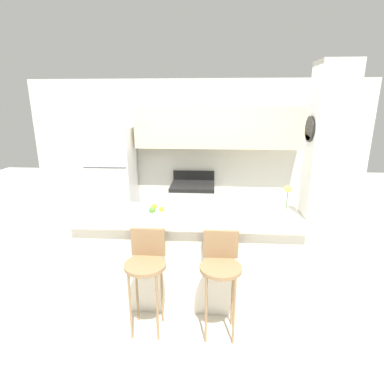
# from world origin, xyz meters

# --- Properties ---
(ground_plane) EXTENTS (14.00, 14.00, 0.00)m
(ground_plane) POSITION_xyz_m (0.00, 0.00, 0.00)
(ground_plane) COLOR beige
(wall_back) EXTENTS (5.60, 0.38, 2.55)m
(wall_back) POSITION_xyz_m (0.13, 1.96, 1.48)
(wall_back) COLOR silver
(wall_back) RESTS_ON ground_plane
(pillar_right) EXTENTS (0.38, 0.32, 2.55)m
(pillar_right) POSITION_xyz_m (1.40, 0.07, 1.28)
(pillar_right) COLOR silver
(pillar_right) RESTS_ON ground_plane
(counter_bar) EXTENTS (2.44, 0.75, 1.01)m
(counter_bar) POSITION_xyz_m (0.00, 0.00, 0.51)
(counter_bar) COLOR silver
(counter_bar) RESTS_ON ground_plane
(refrigerator) EXTENTS (0.71, 0.62, 1.81)m
(refrigerator) POSITION_xyz_m (-1.38, 1.67, 0.90)
(refrigerator) COLOR white
(refrigerator) RESTS_ON ground_plane
(stove_range) EXTENTS (0.70, 0.64, 1.07)m
(stove_range) POSITION_xyz_m (-0.06, 1.67, 0.46)
(stove_range) COLOR silver
(stove_range) RESTS_ON ground_plane
(bar_stool_left) EXTENTS (0.39, 0.39, 1.01)m
(bar_stool_left) POSITION_xyz_m (-0.35, -0.53, 0.69)
(bar_stool_left) COLOR olive
(bar_stool_left) RESTS_ON ground_plane
(bar_stool_right) EXTENTS (0.39, 0.39, 1.01)m
(bar_stool_right) POSITION_xyz_m (0.35, -0.53, 0.69)
(bar_stool_right) COLOR olive
(bar_stool_right) RESTS_ON ground_plane
(orchid_vase) EXTENTS (0.12, 0.12, 0.37)m
(orchid_vase) POSITION_xyz_m (1.01, -0.09, 1.12)
(orchid_vase) COLOR white
(orchid_vase) RESTS_ON counter_bar
(fruit_bowl) EXTENTS (0.29, 0.29, 0.11)m
(fruit_bowl) POSITION_xyz_m (-0.34, -0.03, 1.04)
(fruit_bowl) COLOR silver
(fruit_bowl) RESTS_ON counter_bar
(trash_bin) EXTENTS (0.28, 0.28, 0.38)m
(trash_bin) POSITION_xyz_m (-0.81, 1.47, 0.19)
(trash_bin) COLOR #59595B
(trash_bin) RESTS_ON ground_plane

